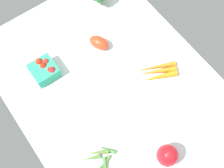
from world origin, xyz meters
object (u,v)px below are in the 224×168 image
object	(u,v)px
berry_basket	(45,70)
okra_pile	(100,164)
carrot_bunch	(157,72)
roma_tomato	(99,43)
bell_pepper_red	(167,155)

from	to	relation	value
berry_basket	okra_pile	world-z (taller)	berry_basket
okra_pile	carrot_bunch	distance (cm)	42.48
berry_basket	roma_tomato	bearing A→B (deg)	84.82
roma_tomato	bell_pepper_red	distance (cm)	52.86
roma_tomato	berry_basket	distance (cm)	25.04
bell_pepper_red	berry_basket	bearing A→B (deg)	-162.41
okra_pile	carrot_bunch	world-z (taller)	carrot_bunch
okra_pile	carrot_bunch	bearing A→B (deg)	111.66
roma_tomato	okra_pile	xyz separation A→B (cm)	(40.14, -27.92, -1.80)
roma_tomato	carrot_bunch	world-z (taller)	roma_tomato
roma_tomato	carrot_bunch	bearing A→B (deg)	-179.36
roma_tomato	carrot_bunch	xyz separation A→B (cm)	(24.46, 11.56, -1.39)
roma_tomato	carrot_bunch	size ratio (longest dim) A/B	0.51
bell_pepper_red	berry_basket	xyz separation A→B (cm)	(-54.52, -17.28, -1.82)
okra_pile	carrot_bunch	size ratio (longest dim) A/B	0.87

